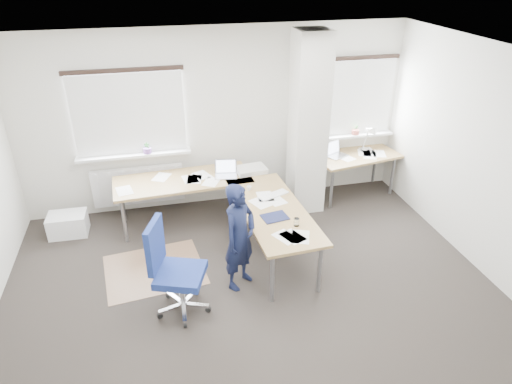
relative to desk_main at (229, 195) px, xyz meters
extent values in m
plane|color=#2A2422|center=(0.04, -1.34, -0.69)|extent=(6.00, 6.00, 0.00)
cube|color=beige|center=(0.04, 1.16, 0.71)|extent=(6.00, 0.04, 2.80)
cube|color=beige|center=(0.04, -3.84, 0.71)|extent=(6.00, 0.04, 2.80)
cube|color=beige|center=(3.04, -1.34, 0.71)|extent=(0.04, 5.00, 2.80)
cube|color=white|center=(0.04, -1.34, 2.11)|extent=(6.00, 5.00, 0.04)
cube|color=beige|center=(1.34, 0.61, 0.70)|extent=(0.50, 0.50, 2.78)
cube|color=white|center=(-1.26, 1.13, 0.91)|extent=(1.60, 0.04, 1.20)
cube|color=white|center=(-1.26, 1.09, 0.91)|extent=(1.60, 0.02, 1.20)
cube|color=white|center=(-1.26, 1.06, 0.29)|extent=(1.70, 0.20, 0.04)
cube|color=white|center=(2.34, 1.13, 0.91)|extent=(1.20, 0.04, 1.20)
cube|color=white|center=(2.34, 1.09, 0.91)|extent=(1.20, 0.02, 1.20)
cube|color=white|center=(2.34, 1.06, 0.29)|extent=(1.30, 0.20, 0.04)
cube|color=white|center=(-1.26, 1.08, -0.24)|extent=(1.40, 0.10, 0.60)
cylinder|color=#6F408E|center=(-1.06, 1.04, 0.35)|extent=(0.12, 0.12, 0.08)
imported|color=#2B6C2C|center=(-1.06, 1.04, 0.39)|extent=(0.09, 0.06, 0.17)
cylinder|color=#A3493E|center=(2.34, 1.04, 0.35)|extent=(0.12, 0.12, 0.08)
imported|color=#2B6C2C|center=(2.34, 1.04, 0.39)|extent=(0.09, 0.07, 0.17)
cube|color=#846148|center=(-1.12, -0.56, -0.69)|extent=(1.36, 1.19, 0.01)
cube|color=white|center=(-2.30, 0.62, -0.53)|extent=(0.55, 0.39, 0.32)
cube|color=olive|center=(-0.59, 0.56, 0.02)|extent=(2.04, 0.92, 0.04)
cube|color=olive|center=(0.48, -0.58, 0.02)|extent=(0.92, 2.04, 0.04)
cylinder|color=gray|center=(-1.47, 0.21, -0.35)|extent=(0.05, 0.05, 0.69)
cylinder|color=gray|center=(-1.51, 0.81, -0.35)|extent=(0.05, 0.05, 0.69)
cylinder|color=gray|center=(0.29, 0.91, -0.35)|extent=(0.05, 0.05, 0.69)
cylinder|color=gray|center=(0.23, -1.49, -0.35)|extent=(0.05, 0.05, 0.69)
cylinder|color=gray|center=(0.83, -1.46, -0.35)|extent=(0.05, 0.05, 0.69)
cylinder|color=gray|center=(0.72, 0.34, -0.35)|extent=(0.05, 0.05, 0.69)
cube|color=#B7B7BC|center=(0.05, 0.50, 0.05)|extent=(0.36, 0.28, 0.01)
cube|color=#B7B7BC|center=(0.07, 0.62, 0.16)|extent=(0.33, 0.10, 0.22)
cube|color=silver|center=(0.07, 0.62, 0.16)|extent=(0.29, 0.08, 0.19)
cube|color=white|center=(0.58, -0.24, 0.05)|extent=(0.46, 0.30, 0.02)
cube|color=#151A3B|center=(0.44, -0.80, 0.05)|extent=(0.36, 0.29, 0.01)
cube|color=beige|center=(0.45, 0.58, 0.07)|extent=(0.48, 0.37, 0.07)
imported|color=white|center=(0.29, -0.01, 0.07)|extent=(0.08, 0.08, 0.07)
cylinder|color=silver|center=(0.65, -1.05, 0.09)|extent=(0.07, 0.07, 0.10)
cube|color=olive|center=(2.29, 0.81, 0.02)|extent=(1.50, 0.93, 0.04)
cylinder|color=gray|center=(1.75, 0.46, -0.35)|extent=(0.05, 0.05, 0.69)
cylinder|color=gray|center=(2.93, 0.67, -0.35)|extent=(0.05, 0.05, 0.69)
cylinder|color=gray|center=(1.66, 0.95, -0.35)|extent=(0.05, 0.05, 0.69)
cylinder|color=gray|center=(2.84, 1.16, -0.35)|extent=(0.05, 0.05, 0.69)
cube|color=#B7B7BC|center=(1.96, 0.83, 0.05)|extent=(0.40, 0.36, 0.01)
cube|color=#B7B7BC|center=(1.91, 0.93, 0.16)|extent=(0.31, 0.19, 0.22)
cube|color=silver|center=(1.91, 0.93, 0.16)|extent=(0.27, 0.16, 0.19)
cylinder|color=white|center=(2.52, 0.98, 0.05)|extent=(0.10, 0.10, 0.02)
cylinder|color=white|center=(2.52, 0.98, 0.24)|extent=(0.02, 0.16, 0.38)
cylinder|color=white|center=(2.52, 0.86, 0.46)|extent=(0.02, 0.29, 0.13)
cone|color=white|center=(2.52, 0.72, 0.44)|extent=(0.14, 0.16, 0.17)
cube|color=navy|center=(-0.81, -1.41, -0.18)|extent=(0.66, 0.66, 0.09)
cube|color=navy|center=(-1.05, -1.32, 0.20)|extent=(0.22, 0.44, 0.56)
cylinder|color=silver|center=(-0.81, -1.41, -0.39)|extent=(0.07, 0.07, 0.38)
cylinder|color=black|center=(-0.54, -1.51, -0.65)|extent=(0.07, 0.05, 0.07)
cylinder|color=black|center=(-0.63, -1.18, -0.65)|extent=(0.07, 0.07, 0.07)
cylinder|color=black|center=(-0.97, -1.17, -0.65)|extent=(0.07, 0.07, 0.07)
cylinder|color=black|center=(-1.09, -1.49, -0.65)|extent=(0.07, 0.05, 0.07)
cylinder|color=black|center=(-0.82, -1.70, -0.65)|extent=(0.04, 0.07, 0.07)
imported|color=black|center=(-0.07, -1.08, 0.00)|extent=(0.60, 0.59, 1.39)
camera|label=1|loc=(-0.93, -5.56, 3.04)|focal=32.00mm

